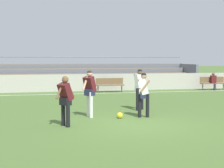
{
  "coord_description": "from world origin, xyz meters",
  "views": [
    {
      "loc": [
        -3.12,
        -10.47,
        2.16
      ],
      "look_at": [
        -0.02,
        3.42,
        1.08
      ],
      "focal_mm": 54.16,
      "sensor_mm": 36.0,
      "label": 1
    }
  ],
  "objects_px": {
    "player_dark_wide_right": "(90,89)",
    "bench_centre_sideline": "(213,82)",
    "bench_far_right": "(110,84)",
    "player_dark_challenging": "(65,97)",
    "spectator_seated": "(214,80)",
    "player_white_overlapping": "(140,86)",
    "player_white_pressing_high": "(144,91)",
    "bleacher_stand": "(58,75)",
    "soccer_ball": "(120,115)"
  },
  "relations": [
    {
      "from": "player_dark_wide_right",
      "to": "player_dark_challenging",
      "type": "relative_size",
      "value": 1.07
    },
    {
      "from": "player_dark_wide_right",
      "to": "bench_centre_sideline",
      "type": "bearing_deg",
      "value": 41.88
    },
    {
      "from": "player_dark_wide_right",
      "to": "player_dark_challenging",
      "type": "xyz_separation_m",
      "value": [
        -1.01,
        -1.53,
        -0.08
      ]
    },
    {
      "from": "player_dark_wide_right",
      "to": "player_white_overlapping",
      "type": "xyz_separation_m",
      "value": [
        2.31,
        1.25,
        -0.01
      ]
    },
    {
      "from": "player_white_pressing_high",
      "to": "player_dark_challenging",
      "type": "bearing_deg",
      "value": -160.43
    },
    {
      "from": "spectator_seated",
      "to": "player_white_pressing_high",
      "type": "distance_m",
      "value": 12.28
    },
    {
      "from": "bench_centre_sideline",
      "to": "bench_far_right",
      "type": "bearing_deg",
      "value": 180.0
    },
    {
      "from": "bench_centre_sideline",
      "to": "player_dark_challenging",
      "type": "height_order",
      "value": "player_dark_challenging"
    },
    {
      "from": "bench_far_right",
      "to": "spectator_seated",
      "type": "height_order",
      "value": "spectator_seated"
    },
    {
      "from": "spectator_seated",
      "to": "player_dark_wide_right",
      "type": "bearing_deg",
      "value": -138.5
    },
    {
      "from": "player_dark_wide_right",
      "to": "soccer_ball",
      "type": "distance_m",
      "value": 1.46
    },
    {
      "from": "player_dark_wide_right",
      "to": "player_white_overlapping",
      "type": "relative_size",
      "value": 1.01
    },
    {
      "from": "player_white_overlapping",
      "to": "soccer_ball",
      "type": "xyz_separation_m",
      "value": [
        -1.29,
        -1.75,
        -0.91
      ]
    },
    {
      "from": "spectator_seated",
      "to": "soccer_ball",
      "type": "distance_m",
      "value": 12.91
    },
    {
      "from": "player_dark_wide_right",
      "to": "player_dark_challenging",
      "type": "bearing_deg",
      "value": -123.5
    },
    {
      "from": "soccer_ball",
      "to": "bench_far_right",
      "type": "bearing_deg",
      "value": 79.99
    },
    {
      "from": "player_white_pressing_high",
      "to": "player_dark_wide_right",
      "type": "xyz_separation_m",
      "value": [
        -1.92,
        0.49,
        0.06
      ]
    },
    {
      "from": "player_white_overlapping",
      "to": "player_dark_challenging",
      "type": "relative_size",
      "value": 1.06
    },
    {
      "from": "player_dark_challenging",
      "to": "bench_far_right",
      "type": "bearing_deg",
      "value": 70.53
    },
    {
      "from": "bench_far_right",
      "to": "spectator_seated",
      "type": "xyz_separation_m",
      "value": [
        7.27,
        -0.12,
        0.16
      ]
    },
    {
      "from": "player_white_overlapping",
      "to": "player_dark_challenging",
      "type": "xyz_separation_m",
      "value": [
        -3.33,
        -2.78,
        -0.07
      ]
    },
    {
      "from": "player_white_overlapping",
      "to": "bleacher_stand",
      "type": "bearing_deg",
      "value": 104.03
    },
    {
      "from": "player_dark_challenging",
      "to": "soccer_ball",
      "type": "relative_size",
      "value": 7.31
    },
    {
      "from": "bleacher_stand",
      "to": "bench_centre_sideline",
      "type": "height_order",
      "value": "bleacher_stand"
    },
    {
      "from": "bench_centre_sideline",
      "to": "spectator_seated",
      "type": "relative_size",
      "value": 1.49
    },
    {
      "from": "player_dark_wide_right",
      "to": "player_white_overlapping",
      "type": "distance_m",
      "value": 2.63
    },
    {
      "from": "bench_centre_sideline",
      "to": "bench_far_right",
      "type": "height_order",
      "value": "same"
    },
    {
      "from": "bench_far_right",
      "to": "player_dark_wide_right",
      "type": "relative_size",
      "value": 1.04
    },
    {
      "from": "bleacher_stand",
      "to": "player_dark_wide_right",
      "type": "height_order",
      "value": "bleacher_stand"
    },
    {
      "from": "bench_centre_sideline",
      "to": "bench_far_right",
      "type": "distance_m",
      "value": 7.27
    },
    {
      "from": "bench_centre_sideline",
      "to": "player_white_pressing_high",
      "type": "relative_size",
      "value": 1.1
    },
    {
      "from": "player_white_pressing_high",
      "to": "soccer_ball",
      "type": "xyz_separation_m",
      "value": [
        -0.9,
        -0.02,
        -0.86
      ]
    },
    {
      "from": "bench_far_right",
      "to": "bleacher_stand",
      "type": "bearing_deg",
      "value": 133.13
    },
    {
      "from": "bench_centre_sideline",
      "to": "player_white_pressing_high",
      "type": "distance_m",
      "value": 12.37
    },
    {
      "from": "player_white_overlapping",
      "to": "player_dark_wide_right",
      "type": "bearing_deg",
      "value": -151.69
    },
    {
      "from": "bleacher_stand",
      "to": "soccer_ball",
      "type": "relative_size",
      "value": 92.58
    },
    {
      "from": "bench_centre_sideline",
      "to": "player_dark_wide_right",
      "type": "relative_size",
      "value": 1.04
    },
    {
      "from": "bench_far_right",
      "to": "player_white_overlapping",
      "type": "distance_m",
      "value": 7.7
    },
    {
      "from": "bench_far_right",
      "to": "spectator_seated",
      "type": "distance_m",
      "value": 7.27
    },
    {
      "from": "bleacher_stand",
      "to": "bench_centre_sideline",
      "type": "bearing_deg",
      "value": -17.77
    },
    {
      "from": "bench_centre_sideline",
      "to": "player_white_overlapping",
      "type": "height_order",
      "value": "player_white_overlapping"
    },
    {
      "from": "spectator_seated",
      "to": "player_white_pressing_high",
      "type": "xyz_separation_m",
      "value": [
        -8.02,
        -9.29,
        0.27
      ]
    },
    {
      "from": "bench_centre_sideline",
      "to": "player_dark_wide_right",
      "type": "bearing_deg",
      "value": -138.12
    },
    {
      "from": "player_dark_challenging",
      "to": "bleacher_stand",
      "type": "bearing_deg",
      "value": 87.6
    },
    {
      "from": "spectator_seated",
      "to": "player_white_overlapping",
      "type": "xyz_separation_m",
      "value": [
        -7.64,
        -7.56,
        0.32
      ]
    },
    {
      "from": "bench_centre_sideline",
      "to": "player_dark_challenging",
      "type": "bearing_deg",
      "value": -136.37
    },
    {
      "from": "player_white_pressing_high",
      "to": "bleacher_stand",
      "type": "bearing_deg",
      "value": 100.49
    },
    {
      "from": "bench_far_right",
      "to": "player_dark_wide_right",
      "type": "height_order",
      "value": "player_dark_wide_right"
    },
    {
      "from": "player_white_pressing_high",
      "to": "player_white_overlapping",
      "type": "height_order",
      "value": "player_white_overlapping"
    },
    {
      "from": "player_white_overlapping",
      "to": "soccer_ball",
      "type": "relative_size",
      "value": 7.79
    }
  ]
}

